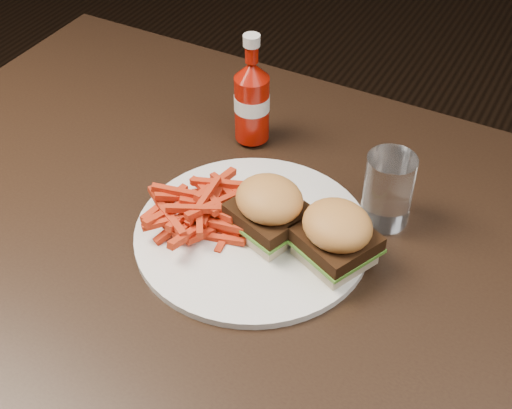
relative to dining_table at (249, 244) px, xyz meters
The scene contains 7 objects.
dining_table is the anchor object (origin of this frame).
plate 0.03m from the dining_table, 22.56° to the right, with size 0.32×0.32×0.01m, color white.
sandwich_half_a 0.05m from the dining_table, 11.22° to the left, with size 0.08×0.08×0.02m, color beige.
sandwich_half_b 0.13m from the dining_table, ahead, with size 0.08×0.08×0.02m, color beige.
fries_pile 0.08m from the dining_table, 168.22° to the right, with size 0.13×0.13×0.05m, color #B41F02, non-canonical shape.
ketchup_bottle 0.23m from the dining_table, 117.39° to the left, with size 0.05×0.05×0.11m, color #991005.
tumbler 0.20m from the dining_table, 36.56° to the left, with size 0.07×0.07×0.10m, color white.
Camera 1 is at (0.34, -0.60, 1.42)m, focal length 50.00 mm.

